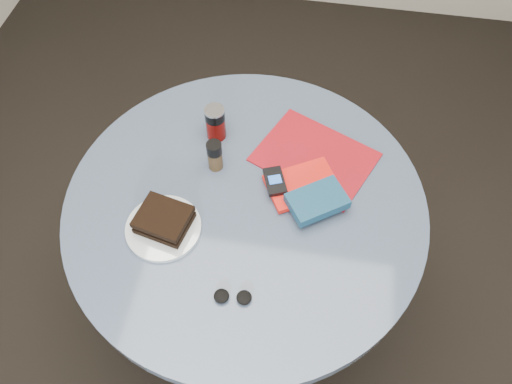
% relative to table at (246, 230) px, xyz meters
% --- Properties ---
extents(ground, '(4.00, 4.00, 0.00)m').
position_rel_table_xyz_m(ground, '(0.00, 0.00, -0.59)').
color(ground, black).
rests_on(ground, ground).
extents(table, '(1.00, 1.00, 0.75)m').
position_rel_table_xyz_m(table, '(0.00, 0.00, 0.00)').
color(table, black).
rests_on(table, ground).
extents(plate, '(0.21, 0.21, 0.01)m').
position_rel_table_xyz_m(plate, '(-0.20, -0.13, 0.17)').
color(plate, silver).
rests_on(plate, table).
extents(sandwich, '(0.15, 0.14, 0.05)m').
position_rel_table_xyz_m(sandwich, '(-0.19, -0.12, 0.20)').
color(sandwich, black).
rests_on(sandwich, plate).
extents(soda_can, '(0.07, 0.07, 0.11)m').
position_rel_table_xyz_m(soda_can, '(-0.13, 0.22, 0.22)').
color(soda_can, '#6E0905').
rests_on(soda_can, table).
extents(pepper_grinder, '(0.05, 0.05, 0.10)m').
position_rel_table_xyz_m(pepper_grinder, '(-0.10, 0.10, 0.21)').
color(pepper_grinder, '#402F1B').
rests_on(pepper_grinder, table).
extents(magazine, '(0.39, 0.35, 0.01)m').
position_rel_table_xyz_m(magazine, '(0.17, 0.18, 0.17)').
color(magazine, maroon).
rests_on(magazine, table).
extents(red_book, '(0.23, 0.21, 0.02)m').
position_rel_table_xyz_m(red_book, '(0.15, 0.07, 0.18)').
color(red_book, red).
rests_on(red_book, magazine).
extents(novel, '(0.18, 0.17, 0.03)m').
position_rel_table_xyz_m(novel, '(0.19, 0.01, 0.20)').
color(novel, navy).
rests_on(novel, red_book).
extents(mp3_player, '(0.08, 0.10, 0.02)m').
position_rel_table_xyz_m(mp3_player, '(0.07, 0.06, 0.19)').
color(mp3_player, black).
rests_on(mp3_player, red_book).
extents(headphones, '(0.10, 0.05, 0.02)m').
position_rel_table_xyz_m(headphones, '(0.02, -0.28, 0.17)').
color(headphones, black).
rests_on(headphones, table).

